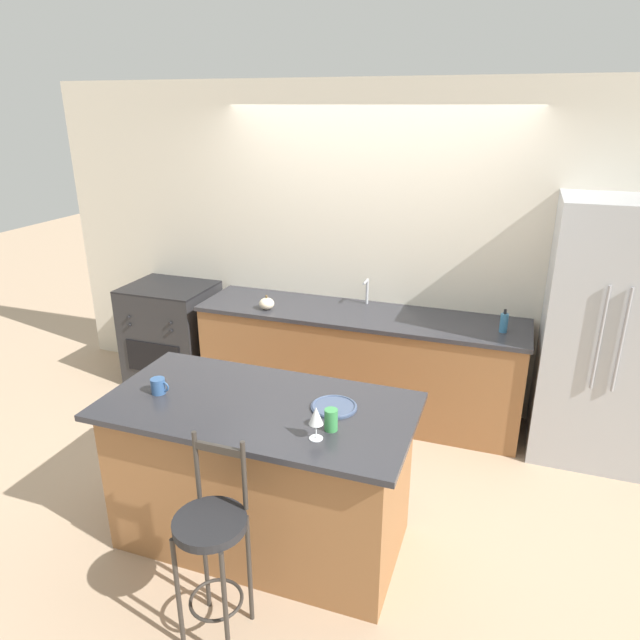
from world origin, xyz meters
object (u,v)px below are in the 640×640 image
(tumbler_cup, at_px, (331,420))
(dinner_plate, at_px, (334,406))
(soap_bottle, at_px, (504,323))
(pumpkin_decoration, at_px, (267,304))
(refrigerator, at_px, (602,334))
(oven_range, at_px, (173,333))
(bar_stool_near, at_px, (212,541))
(wine_glass, at_px, (316,416))
(coffee_mug, at_px, (158,386))

(tumbler_cup, bearing_deg, dinner_plate, 104.25)
(dinner_plate, distance_m, soap_bottle, 1.77)
(tumbler_cup, relative_size, pumpkin_decoration, 0.94)
(refrigerator, height_order, oven_range, refrigerator)
(bar_stool_near, height_order, dinner_plate, bar_stool_near)
(tumbler_cup, bearing_deg, oven_range, 139.95)
(bar_stool_near, distance_m, dinner_plate, 0.93)
(dinner_plate, relative_size, wine_glass, 1.43)
(tumbler_cup, distance_m, pumpkin_decoration, 2.00)
(oven_range, distance_m, wine_glass, 2.96)
(refrigerator, xyz_separation_m, wine_glass, (-1.49, -1.93, 0.10))
(bar_stool_near, xyz_separation_m, tumbler_cup, (0.40, 0.56, 0.43))
(wine_glass, relative_size, pumpkin_decoration, 1.44)
(soap_bottle, bearing_deg, tumbler_cup, -113.31)
(dinner_plate, bearing_deg, tumbler_cup, -75.75)
(oven_range, xyz_separation_m, bar_stool_near, (1.79, -2.40, 0.10))
(refrigerator, distance_m, oven_range, 3.67)
(pumpkin_decoration, bearing_deg, oven_range, 170.25)
(dinner_plate, xyz_separation_m, wine_glass, (0.01, -0.32, 0.12))
(oven_range, xyz_separation_m, wine_glass, (2.15, -1.95, 0.59))
(coffee_mug, bearing_deg, refrigerator, 35.27)
(refrigerator, bearing_deg, pumpkin_decoration, -176.31)
(refrigerator, height_order, soap_bottle, refrigerator)
(refrigerator, xyz_separation_m, soap_bottle, (-0.68, -0.04, 0.01))
(wine_glass, bearing_deg, soap_bottle, 66.69)
(oven_range, relative_size, wine_glass, 5.21)
(dinner_plate, distance_m, pumpkin_decoration, 1.79)
(bar_stool_near, relative_size, soap_bottle, 5.97)
(refrigerator, xyz_separation_m, bar_stool_near, (-1.85, -2.38, -0.40))
(pumpkin_decoration, bearing_deg, dinner_plate, -53.63)
(bar_stool_near, relative_size, coffee_mug, 9.40)
(bar_stool_near, relative_size, wine_glass, 5.94)
(refrigerator, relative_size, coffee_mug, 16.92)
(oven_range, bearing_deg, pumpkin_decoration, -9.75)
(refrigerator, distance_m, bar_stool_near, 3.04)
(refrigerator, relative_size, bar_stool_near, 1.80)
(bar_stool_near, height_order, pumpkin_decoration, bar_stool_near)
(bar_stool_near, relative_size, pumpkin_decoration, 8.55)
(soap_bottle, bearing_deg, bar_stool_near, -116.61)
(wine_glass, distance_m, coffee_mug, 1.04)
(pumpkin_decoration, bearing_deg, coffee_mug, -88.28)
(dinner_plate, bearing_deg, oven_range, 142.76)
(coffee_mug, distance_m, pumpkin_decoration, 1.61)
(bar_stool_near, height_order, wine_glass, wine_glass)
(wine_glass, bearing_deg, refrigerator, 52.28)
(bar_stool_near, height_order, soap_bottle, soap_bottle)
(oven_range, xyz_separation_m, pumpkin_decoration, (1.08, -0.19, 0.48))
(soap_bottle, bearing_deg, dinner_plate, -117.78)
(oven_range, bearing_deg, dinner_plate, -37.24)
(dinner_plate, xyz_separation_m, pumpkin_decoration, (-1.06, 1.44, 0.01))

